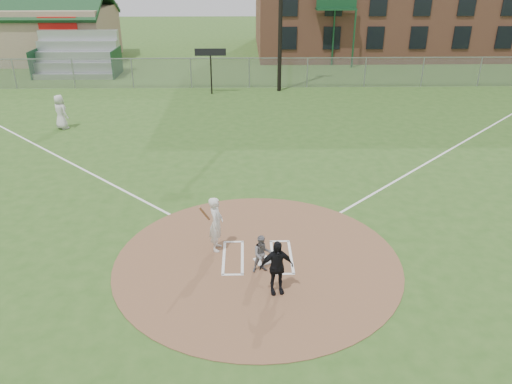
{
  "coord_description": "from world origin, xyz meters",
  "views": [
    {
      "loc": [
        -0.33,
        -12.48,
        8.06
      ],
      "look_at": [
        0.0,
        2.0,
        1.3
      ],
      "focal_mm": 35.0,
      "sensor_mm": 36.0,
      "label": 1
    }
  ],
  "objects_px": {
    "home_plate": "(263,261)",
    "umpire": "(276,267)",
    "catcher": "(262,254)",
    "ondeck_player": "(61,112)",
    "batter_at_plate": "(216,224)"
  },
  "relations": [
    {
      "from": "home_plate",
      "to": "ondeck_player",
      "type": "xyz_separation_m",
      "value": [
        -10.05,
        13.0,
        0.86
      ]
    },
    {
      "from": "catcher",
      "to": "umpire",
      "type": "distance_m",
      "value": 1.06
    },
    {
      "from": "ondeck_player",
      "to": "home_plate",
      "type": "bearing_deg",
      "value": 164.56
    },
    {
      "from": "home_plate",
      "to": "batter_at_plate",
      "type": "xyz_separation_m",
      "value": [
        -1.38,
        0.73,
        0.86
      ]
    },
    {
      "from": "home_plate",
      "to": "batter_at_plate",
      "type": "relative_size",
      "value": 0.25
    },
    {
      "from": "umpire",
      "to": "batter_at_plate",
      "type": "xyz_separation_m",
      "value": [
        -1.68,
        2.21,
        0.1
      ]
    },
    {
      "from": "catcher",
      "to": "umpire",
      "type": "height_order",
      "value": "umpire"
    },
    {
      "from": "catcher",
      "to": "batter_at_plate",
      "type": "bearing_deg",
      "value": 126.78
    },
    {
      "from": "home_plate",
      "to": "umpire",
      "type": "height_order",
      "value": "umpire"
    },
    {
      "from": "catcher",
      "to": "umpire",
      "type": "xyz_separation_m",
      "value": [
        0.34,
        -0.99,
        0.21
      ]
    },
    {
      "from": "home_plate",
      "to": "catcher",
      "type": "relative_size",
      "value": 0.39
    },
    {
      "from": "ondeck_player",
      "to": "batter_at_plate",
      "type": "bearing_deg",
      "value": 162.12
    },
    {
      "from": "catcher",
      "to": "batter_at_plate",
      "type": "xyz_separation_m",
      "value": [
        -1.34,
        1.23,
        0.31
      ]
    },
    {
      "from": "catcher",
      "to": "ondeck_player",
      "type": "xyz_separation_m",
      "value": [
        -10.01,
        13.5,
        0.31
      ]
    },
    {
      "from": "home_plate",
      "to": "batter_at_plate",
      "type": "distance_m",
      "value": 1.78
    }
  ]
}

